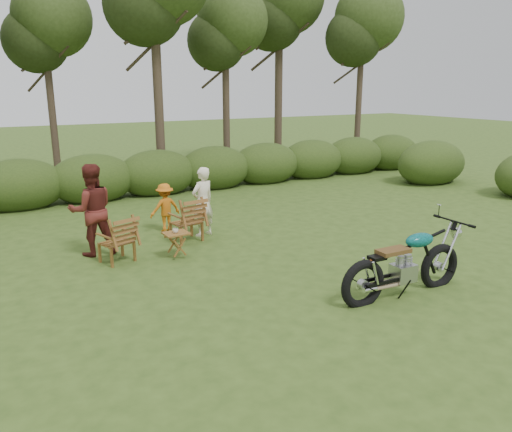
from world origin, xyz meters
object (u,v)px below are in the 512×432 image
lawn_chair_left (118,262)px  adult_b (96,254)px  lawn_chair_right (187,241)px  child (166,231)px  adult_a (204,235)px  motorcycle (401,294)px  side_table (177,245)px  cup (175,231)px

lawn_chair_left → adult_b: adult_b is taller
lawn_chair_right → child: 0.97m
lawn_chair_left → adult_a: 2.32m
motorcycle → adult_b: 6.04m
lawn_chair_right → adult_a: adult_a is taller
side_table → lawn_chair_left: bearing=163.5°
side_table → adult_b: 1.73m
side_table → adult_a: size_ratio=0.32×
cup → adult_b: adult_b is taller
lawn_chair_left → side_table: size_ratio=1.81×
motorcycle → side_table: size_ratio=4.55×
cup → adult_a: (1.09, 1.13, -0.56)m
cup → adult_a: bearing=46.1°
lawn_chair_left → adult_b: bearing=-85.3°
adult_a → cup: bearing=29.1°
child → lawn_chair_right: bearing=91.6°
side_table → adult_a: bearing=46.2°
motorcycle → lawn_chair_right: (-2.00, 4.49, 0.00)m
lawn_chair_right → side_table: 1.13m
side_table → child: child is taller
side_table → adult_b: adult_b is taller
lawn_chair_right → lawn_chair_left: lawn_chair_right is taller
motorcycle → adult_a: size_ratio=1.48×
motorcycle → side_table: (-2.58, 3.56, 0.26)m
adult_b → motorcycle: bearing=133.3°
motorcycle → child: 5.85m
motorcycle → adult_b: adult_b is taller
lawn_chair_right → motorcycle: bearing=105.0°
motorcycle → adult_a: bearing=109.2°
motorcycle → cup: (-2.59, 3.54, 0.56)m
cup → child: cup is taller
cup → child: size_ratio=0.10×
lawn_chair_right → side_table: size_ratio=1.93×
lawn_chair_right → child: size_ratio=0.87×
adult_b → child: bearing=-151.8°
side_table → adult_a: 1.57m
cup → lawn_chair_left: bearing=162.6°
adult_a → child: size_ratio=1.39×
adult_b → adult_a: bearing=-175.0°
lawn_chair_left → adult_b: (-0.28, 0.67, 0.00)m
child → adult_a: bearing=122.7°
lawn_chair_left → cup: (1.09, -0.34, 0.56)m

